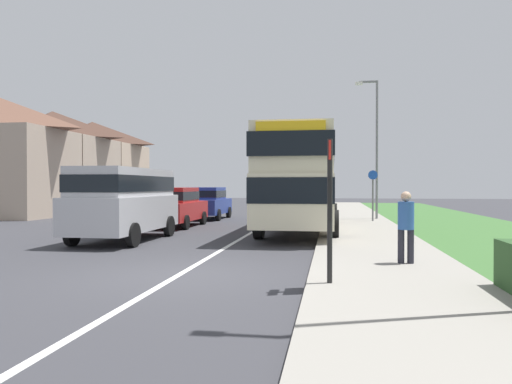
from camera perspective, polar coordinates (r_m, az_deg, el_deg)
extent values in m
plane|color=#38383D|center=(10.06, -8.97, -9.54)|extent=(120.00, 120.00, 0.00)
cube|color=silver|center=(17.77, -1.01, -5.03)|extent=(0.14, 60.00, 0.01)
cube|color=gray|center=(15.56, 13.18, -5.67)|extent=(3.20, 68.00, 0.12)
cube|color=beige|center=(19.03, 5.33, -0.67)|extent=(2.50, 10.26, 1.65)
cube|color=beige|center=(19.06, 5.33, 4.15)|extent=(2.45, 10.06, 1.55)
cube|color=black|center=(19.03, 5.33, 0.33)|extent=(2.52, 10.31, 0.76)
cube|color=black|center=(19.06, 5.33, 4.38)|extent=(2.52, 10.31, 0.72)
cube|color=gold|center=(14.05, 4.04, 7.39)|extent=(2.00, 0.08, 0.44)
cylinder|color=black|center=(22.34, 2.63, -2.57)|extent=(0.30, 1.00, 1.00)
cylinder|color=black|center=(22.21, 9.06, -2.60)|extent=(0.30, 1.00, 1.00)
cylinder|color=black|center=(16.40, 0.34, -3.78)|extent=(0.30, 1.00, 1.00)
cylinder|color=black|center=(16.22, 9.12, -3.84)|extent=(0.30, 1.00, 1.00)
cube|color=#B7B7BC|center=(16.42, -15.09, -2.38)|extent=(1.95, 5.10, 1.09)
cube|color=#B7B7BC|center=(16.40, -15.11, 1.09)|extent=(1.72, 4.69, 0.89)
cube|color=black|center=(16.40, -15.11, 0.94)|extent=(1.76, 4.74, 0.50)
cylinder|color=black|center=(18.29, -15.81, -3.78)|extent=(0.20, 0.72, 0.72)
cylinder|color=black|center=(17.58, -10.13, -3.94)|extent=(0.20, 0.72, 0.72)
cylinder|color=black|center=(15.48, -20.72, -4.62)|extent=(0.20, 0.72, 0.72)
cylinder|color=black|center=(14.64, -14.18, -4.90)|extent=(0.20, 0.72, 0.72)
cube|color=#B21E1E|center=(21.58, -9.43, -2.20)|extent=(1.81, 4.37, 0.78)
cube|color=#B21E1E|center=(21.35, -9.62, -0.33)|extent=(1.59, 2.41, 0.63)
cube|color=black|center=(21.35, -9.62, -0.42)|extent=(1.63, 2.43, 0.36)
cylinder|color=black|center=(23.17, -10.46, -2.96)|extent=(0.20, 0.60, 0.60)
cylinder|color=black|center=(22.64, -6.22, -3.04)|extent=(0.20, 0.60, 0.60)
cylinder|color=black|center=(20.63, -12.96, -3.42)|extent=(0.20, 0.60, 0.60)
cylinder|color=black|center=(20.04, -8.24, -3.53)|extent=(0.20, 0.60, 0.60)
cube|color=navy|center=(26.31, -5.65, -1.67)|extent=(1.77, 4.14, 0.77)
cube|color=navy|center=(26.09, -5.76, -0.14)|extent=(1.56, 2.28, 0.63)
cube|color=black|center=(26.09, -5.76, -0.21)|extent=(1.59, 2.30, 0.35)
cylinder|color=black|center=(27.79, -6.71, -2.33)|extent=(0.20, 0.60, 0.60)
cylinder|color=black|center=(27.38, -3.21, -2.38)|extent=(0.20, 0.60, 0.60)
cylinder|color=black|center=(25.33, -8.27, -2.64)|extent=(0.20, 0.60, 0.60)
cylinder|color=black|center=(24.87, -4.45, -2.69)|extent=(0.20, 0.60, 0.60)
cylinder|color=#23232D|center=(11.04, 16.60, -6.41)|extent=(0.14, 0.14, 0.85)
cylinder|color=#23232D|center=(11.07, 17.63, -6.40)|extent=(0.14, 0.14, 0.85)
cylinder|color=#2D599E|center=(10.99, 17.13, -2.65)|extent=(0.34, 0.34, 0.60)
sphere|color=tan|center=(10.97, 17.14, -0.51)|extent=(0.22, 0.22, 0.22)
cylinder|color=black|center=(8.48, 8.62, -2.61)|extent=(0.09, 0.09, 2.60)
cube|color=red|center=(8.49, 8.64, 4.83)|extent=(0.04, 0.44, 0.32)
cube|color=black|center=(8.49, 8.63, -0.92)|extent=(0.06, 0.52, 0.68)
cylinder|color=slate|center=(23.81, 13.50, -1.06)|extent=(0.08, 0.08, 2.10)
cylinder|color=blue|center=(23.80, 13.51, 1.95)|extent=(0.44, 0.03, 0.44)
cylinder|color=slate|center=(25.45, 13.95, 4.69)|extent=(0.12, 0.12, 7.10)
cube|color=slate|center=(25.89, 12.96, 12.45)|extent=(0.90, 0.10, 0.10)
cube|color=silver|center=(25.85, 11.94, 12.31)|extent=(0.36, 0.20, 0.14)
cube|color=tan|center=(36.25, -22.67, 1.81)|extent=(7.43, 5.49, 5.00)
pyramid|color=#4C3328|center=(36.48, -22.70, 7.23)|extent=(7.43, 5.49, 1.89)
cube|color=#C1A88E|center=(41.13, -18.58, 1.70)|extent=(7.43, 5.49, 5.00)
pyramid|color=#4C3328|center=(41.34, -18.60, 6.48)|extent=(7.43, 5.49, 1.89)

